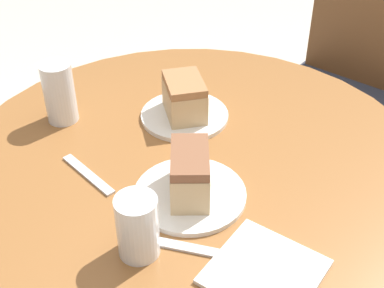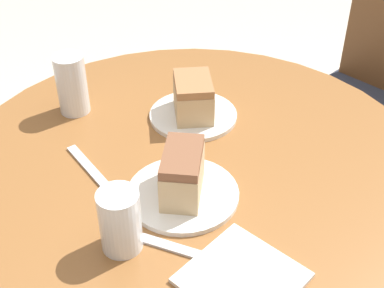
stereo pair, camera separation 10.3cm
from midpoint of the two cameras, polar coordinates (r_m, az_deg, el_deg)
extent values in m
cylinder|color=brown|center=(1.32, -2.31, -14.51)|extent=(0.09, 0.09, 0.68)
cylinder|color=brown|center=(1.07, -2.77, -2.47)|extent=(0.96, 0.96, 0.03)
cylinder|color=brown|center=(1.85, 4.09, -2.66)|extent=(0.04, 0.04, 0.44)
cylinder|color=brown|center=(1.72, 14.95, -7.83)|extent=(0.04, 0.04, 0.44)
cylinder|color=brown|center=(2.12, 10.02, 2.47)|extent=(0.04, 0.04, 0.44)
cube|color=#2D3342|center=(1.78, 13.18, 3.65)|extent=(0.51, 0.50, 0.03)
cube|color=brown|center=(1.84, 17.12, 12.04)|extent=(0.41, 0.10, 0.42)
cylinder|color=silver|center=(0.97, -3.27, -5.51)|extent=(0.20, 0.20, 0.01)
cylinder|color=silver|center=(1.17, -3.31, 2.97)|extent=(0.19, 0.19, 0.01)
cube|color=tan|center=(0.95, -3.35, -3.68)|extent=(0.11, 0.14, 0.07)
cube|color=brown|center=(0.92, -3.45, -1.54)|extent=(0.11, 0.13, 0.02)
cube|color=tan|center=(1.15, -3.38, 4.57)|extent=(0.13, 0.14, 0.07)
cube|color=#9E6B42|center=(1.13, -3.45, 6.39)|extent=(0.13, 0.13, 0.02)
cylinder|color=silver|center=(1.20, -16.15, 4.09)|extent=(0.06, 0.06, 0.08)
cylinder|color=white|center=(1.18, -16.38, 5.25)|extent=(0.07, 0.07, 0.13)
cylinder|color=silver|center=(0.87, -9.20, -9.73)|extent=(0.06, 0.06, 0.07)
cylinder|color=white|center=(0.85, -9.33, -8.84)|extent=(0.07, 0.07, 0.11)
cube|color=silver|center=(0.85, 4.26, -13.59)|extent=(0.18, 0.18, 0.01)
cube|color=silver|center=(0.88, -3.46, -11.22)|extent=(0.17, 0.05, 0.00)
cube|color=silver|center=(1.05, -13.82, -3.29)|extent=(0.15, 0.07, 0.00)
camera|label=1|loc=(0.05, -92.86, -2.16)|focal=50.00mm
camera|label=2|loc=(0.05, 87.14, 2.16)|focal=50.00mm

